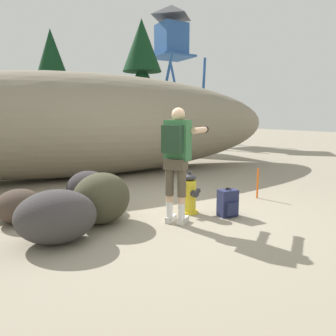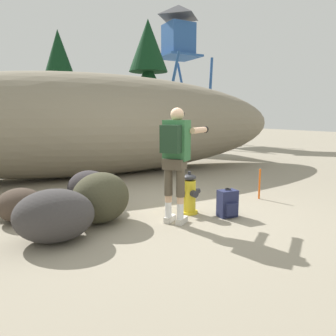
% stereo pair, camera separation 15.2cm
% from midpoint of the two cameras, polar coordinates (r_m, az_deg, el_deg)
% --- Properties ---
extents(ground_plane, '(56.00, 56.00, 0.04)m').
position_cam_midpoint_polar(ground_plane, '(5.41, 0.09, -8.43)').
color(ground_plane, gray).
extents(dirt_embankment, '(12.13, 3.20, 2.76)m').
position_cam_midpoint_polar(dirt_embankment, '(9.05, -13.63, 7.46)').
color(dirt_embankment, gray).
rests_on(dirt_embankment, ground_plane).
extents(fire_hydrant, '(0.40, 0.35, 0.72)m').
position_cam_midpoint_polar(fire_hydrant, '(5.39, 3.05, -4.68)').
color(fire_hydrant, yellow).
rests_on(fire_hydrant, ground_plane).
extents(utility_worker, '(1.01, 0.88, 1.75)m').
position_cam_midpoint_polar(utility_worker, '(4.78, 0.80, 3.06)').
color(utility_worker, beige).
rests_on(utility_worker, ground_plane).
extents(spare_backpack, '(0.32, 0.31, 0.47)m').
position_cam_midpoint_polar(spare_backpack, '(5.33, 9.82, -6.22)').
color(spare_backpack, '#23284C').
rests_on(spare_backpack, ground_plane).
extents(boulder_large, '(1.16, 1.00, 0.70)m').
position_cam_midpoint_polar(boulder_large, '(4.42, -20.27, -8.13)').
color(boulder_large, '#3A3737').
rests_on(boulder_large, ground_plane).
extents(boulder_mid, '(1.15, 1.07, 0.78)m').
position_cam_midpoint_polar(boulder_mid, '(5.00, -12.61, -5.27)').
color(boulder_mid, '#3E3C2A').
rests_on(boulder_mid, ground_plane).
extents(boulder_small, '(1.02, 0.98, 0.68)m').
position_cam_midpoint_polar(boulder_small, '(5.81, -14.65, -3.81)').
color(boulder_small, '#353133').
rests_on(boulder_small, ground_plane).
extents(boulder_outlier, '(0.82, 0.83, 0.52)m').
position_cam_midpoint_polar(boulder_outlier, '(5.47, -25.74, -6.12)').
color(boulder_outlier, '#43362C').
rests_on(boulder_outlier, ground_plane).
extents(pine_tree_left, '(2.34, 2.34, 5.68)m').
position_cam_midpoint_polar(pine_tree_left, '(16.80, -20.06, 13.32)').
color(pine_tree_left, '#47331E').
rests_on(pine_tree_left, ground_plane).
extents(pine_tree_center, '(2.88, 2.88, 6.16)m').
position_cam_midpoint_polar(pine_tree_center, '(16.08, -4.90, 15.27)').
color(pine_tree_center, '#47331E').
rests_on(pine_tree_center, ground_plane).
extents(watchtower, '(3.72, 3.72, 8.02)m').
position_cam_midpoint_polar(watchtower, '(20.33, 0.40, 21.51)').
color(watchtower, '#285193').
rests_on(watchtower, ground_plane).
extents(survey_stake, '(0.04, 0.04, 0.60)m').
position_cam_midpoint_polar(survey_stake, '(6.58, 15.06, -2.66)').
color(survey_stake, '#E55914').
rests_on(survey_stake, ground_plane).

